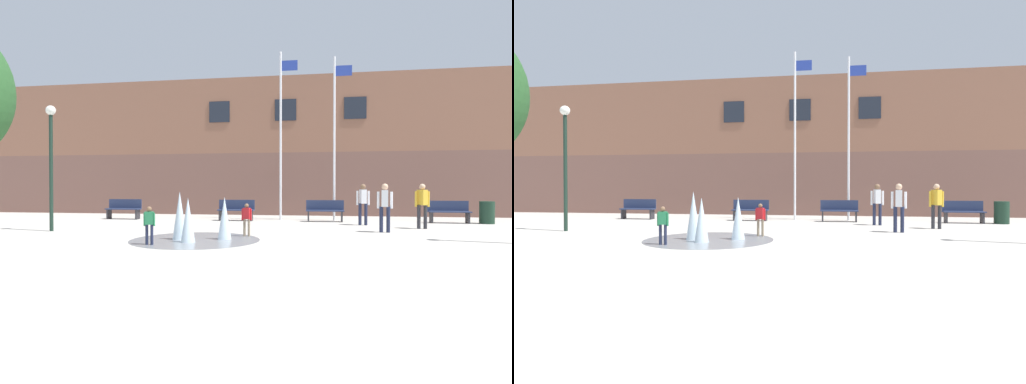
% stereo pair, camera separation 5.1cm
% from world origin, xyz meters
% --- Properties ---
extents(ground_plane, '(100.00, 100.00, 0.00)m').
position_xyz_m(ground_plane, '(0.00, 0.00, 0.00)').
color(ground_plane, '#B2ADA3').
extents(library_building, '(36.00, 6.05, 7.23)m').
position_xyz_m(library_building, '(0.00, 17.65, 3.62)').
color(library_building, brown).
rests_on(library_building, ground).
extents(splash_fountain, '(3.62, 3.62, 1.36)m').
position_xyz_m(splash_fountain, '(-1.70, 4.73, 0.54)').
color(splash_fountain, gray).
rests_on(splash_fountain, ground).
extents(park_bench_far_left, '(1.60, 0.44, 0.91)m').
position_xyz_m(park_bench_far_left, '(-7.17, 11.24, 0.48)').
color(park_bench_far_left, '#28282D').
rests_on(park_bench_far_left, ground).
extents(park_bench_left_of_flagpoles, '(1.60, 0.44, 0.91)m').
position_xyz_m(park_bench_left_of_flagpoles, '(-1.89, 11.21, 0.48)').
color(park_bench_left_of_flagpoles, '#28282D').
rests_on(park_bench_left_of_flagpoles, ground).
extents(park_bench_under_left_flagpole, '(1.60, 0.44, 0.91)m').
position_xyz_m(park_bench_under_left_flagpole, '(1.96, 11.29, 0.48)').
color(park_bench_under_left_flagpole, '#28282D').
rests_on(park_bench_under_left_flagpole, ground).
extents(park_bench_far_right, '(1.60, 0.44, 0.91)m').
position_xyz_m(park_bench_far_right, '(6.96, 11.35, 0.48)').
color(park_bench_far_right, '#28282D').
rests_on(park_bench_far_right, ground).
extents(child_with_pink_shirt, '(0.31, 0.17, 0.99)m').
position_xyz_m(child_with_pink_shirt, '(-0.46, 5.79, 0.58)').
color(child_with_pink_shirt, '#89755B').
rests_on(child_with_pink_shirt, ground).
extents(child_in_fountain, '(0.31, 0.16, 0.99)m').
position_xyz_m(child_in_fountain, '(-2.62, 3.70, 0.58)').
color(child_in_fountain, '#1E233D').
rests_on(child_in_fountain, ground).
extents(adult_in_red, '(0.50, 0.37, 1.59)m').
position_xyz_m(adult_in_red, '(3.38, 9.89, 0.93)').
color(adult_in_red, '#1E233D').
rests_on(adult_in_red, ground).
extents(adult_near_bench, '(0.50, 0.37, 1.59)m').
position_xyz_m(adult_near_bench, '(3.81, 7.49, 0.93)').
color(adult_near_bench, '#1E233D').
rests_on(adult_near_bench, ground).
extents(teen_by_trashcan, '(0.50, 0.39, 1.59)m').
position_xyz_m(teen_by_trashcan, '(5.30, 8.85, 0.93)').
color(teen_by_trashcan, '#28282D').
rests_on(teen_by_trashcan, ground).
extents(flagpole_left, '(0.80, 0.10, 7.51)m').
position_xyz_m(flagpole_left, '(0.03, 11.89, 4.00)').
color(flagpole_left, silver).
rests_on(flagpole_left, ground).
extents(flagpole_right, '(0.80, 0.10, 7.18)m').
position_xyz_m(flagpole_right, '(2.40, 11.89, 3.83)').
color(flagpole_right, silver).
rests_on(flagpole_right, ground).
extents(lamp_post_left_lane, '(0.32, 0.32, 4.20)m').
position_xyz_m(lamp_post_left_lane, '(-7.18, 6.18, 2.72)').
color(lamp_post_left_lane, '#192D23').
rests_on(lamp_post_left_lane, ground).
extents(trash_can, '(0.56, 0.56, 0.90)m').
position_xyz_m(trash_can, '(8.38, 11.29, 0.45)').
color(trash_can, '#193323').
rests_on(trash_can, ground).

